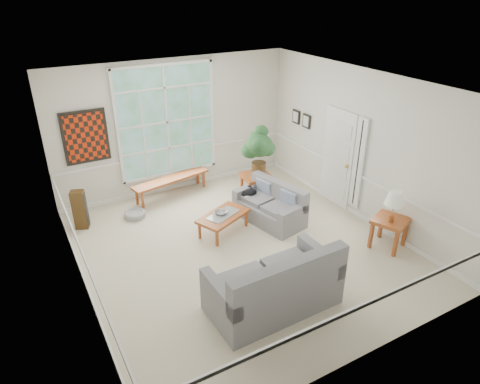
% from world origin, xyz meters
% --- Properties ---
extents(floor, '(5.50, 6.00, 0.01)m').
position_xyz_m(floor, '(0.00, 0.00, -0.01)').
color(floor, beige).
rests_on(floor, ground).
extents(ceiling, '(5.50, 6.00, 0.02)m').
position_xyz_m(ceiling, '(0.00, 0.00, 3.00)').
color(ceiling, white).
rests_on(ceiling, ground).
extents(wall_back, '(5.50, 0.02, 3.00)m').
position_xyz_m(wall_back, '(0.00, 3.00, 1.50)').
color(wall_back, silver).
rests_on(wall_back, ground).
extents(wall_front, '(5.50, 0.02, 3.00)m').
position_xyz_m(wall_front, '(0.00, -3.00, 1.50)').
color(wall_front, silver).
rests_on(wall_front, ground).
extents(wall_left, '(0.02, 6.00, 3.00)m').
position_xyz_m(wall_left, '(-2.75, 0.00, 1.50)').
color(wall_left, silver).
rests_on(wall_left, ground).
extents(wall_right, '(0.02, 6.00, 3.00)m').
position_xyz_m(wall_right, '(2.75, 0.00, 1.50)').
color(wall_right, silver).
rests_on(wall_right, ground).
extents(window_back, '(2.30, 0.08, 2.40)m').
position_xyz_m(window_back, '(-0.20, 2.96, 1.65)').
color(window_back, white).
rests_on(window_back, wall_back).
extents(entry_door, '(0.08, 0.90, 2.10)m').
position_xyz_m(entry_door, '(2.71, 0.60, 1.05)').
color(entry_door, white).
rests_on(entry_door, floor).
extents(door_sidelight, '(0.08, 0.26, 1.90)m').
position_xyz_m(door_sidelight, '(2.71, -0.03, 1.15)').
color(door_sidelight, white).
rests_on(door_sidelight, wall_right).
extents(wall_art, '(0.90, 0.06, 1.10)m').
position_xyz_m(wall_art, '(-1.95, 2.95, 1.60)').
color(wall_art, maroon).
rests_on(wall_art, wall_back).
extents(wall_frame_near, '(0.04, 0.26, 0.32)m').
position_xyz_m(wall_frame_near, '(2.71, 1.75, 1.55)').
color(wall_frame_near, black).
rests_on(wall_frame_near, wall_right).
extents(wall_frame_far, '(0.04, 0.26, 0.32)m').
position_xyz_m(wall_frame_far, '(2.71, 2.15, 1.55)').
color(wall_frame_far, black).
rests_on(wall_frame_far, wall_right).
extents(loveseat_right, '(1.05, 1.58, 0.79)m').
position_xyz_m(loveseat_right, '(1.01, 0.60, 0.39)').
color(loveseat_right, slate).
rests_on(loveseat_right, floor).
extents(loveseat_front, '(1.95, 1.03, 1.04)m').
position_xyz_m(loveseat_front, '(-0.34, -1.59, 0.52)').
color(loveseat_front, slate).
rests_on(loveseat_front, floor).
extents(coffee_table, '(1.18, 0.93, 0.39)m').
position_xyz_m(coffee_table, '(-0.02, 0.65, 0.19)').
color(coffee_table, '#97471D').
rests_on(coffee_table, floor).
extents(pewter_bowl, '(0.39, 0.39, 0.07)m').
position_xyz_m(pewter_bowl, '(-0.04, 0.71, 0.42)').
color(pewter_bowl, gray).
rests_on(pewter_bowl, coffee_table).
extents(window_bench, '(1.88, 0.73, 0.43)m').
position_xyz_m(window_bench, '(-0.32, 2.65, 0.22)').
color(window_bench, '#97471D').
rests_on(window_bench, floor).
extents(end_table, '(0.67, 0.67, 0.61)m').
position_xyz_m(end_table, '(1.25, 1.51, 0.31)').
color(end_table, '#97471D').
rests_on(end_table, floor).
extents(houseplant, '(0.64, 0.64, 1.08)m').
position_xyz_m(houseplant, '(1.33, 1.55, 1.16)').
color(houseplant, '#255229').
rests_on(houseplant, end_table).
extents(side_table, '(0.74, 0.74, 0.58)m').
position_xyz_m(side_table, '(2.40, -1.28, 0.29)').
color(side_table, '#97471D').
rests_on(side_table, floor).
extents(table_lamp, '(0.36, 0.36, 0.59)m').
position_xyz_m(table_lamp, '(2.33, -1.34, 0.88)').
color(table_lamp, silver).
rests_on(table_lamp, side_table).
extents(pet_bed, '(0.56, 0.56, 0.13)m').
position_xyz_m(pet_bed, '(-1.36, 2.09, 0.07)').
color(pet_bed, gray).
rests_on(pet_bed, floor).
extents(floor_speaker, '(0.31, 0.28, 0.81)m').
position_xyz_m(floor_speaker, '(-2.40, 2.19, 0.40)').
color(floor_speaker, '#432C13').
rests_on(floor_speaker, floor).
extents(cat, '(0.40, 0.32, 0.16)m').
position_xyz_m(cat, '(0.81, 1.08, 0.48)').
color(cat, black).
rests_on(cat, loveseat_right).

